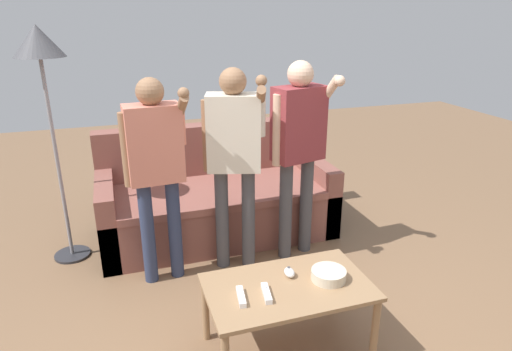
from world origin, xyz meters
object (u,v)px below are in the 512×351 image
object	(u,v)px
game_remote_wand_far	(266,293)
game_remote_nunchuk	(289,272)
floor_lamp	(40,59)
player_right	(299,139)
coffee_table	(288,294)
player_left	(156,159)
couch	(216,199)
snack_bowl	(329,275)
game_remote_wand_near	(241,297)
player_center	(234,148)

from	to	relation	value
game_remote_wand_far	game_remote_nunchuk	bearing A→B (deg)	36.08
floor_lamp	player_right	world-z (taller)	floor_lamp
coffee_table	floor_lamp	size ratio (longest dim) A/B	0.51
coffee_table	game_remote_nunchuk	size ratio (longest dim) A/B	10.51
game_remote_wand_far	player_left	bearing A→B (deg)	112.71
player_left	game_remote_wand_far	size ratio (longest dim) A/B	8.85
couch	player_right	size ratio (longest dim) A/B	1.27
snack_bowl	game_remote_nunchuk	xyz separation A→B (m)	(-0.20, 0.10, -0.01)
game_remote_wand_far	game_remote_wand_near	bearing A→B (deg)	174.48
game_remote_nunchuk	coffee_table	bearing A→B (deg)	-115.91
floor_lamp	game_remote_wand_near	bearing A→B (deg)	-58.25
floor_lamp	game_remote_wand_far	world-z (taller)	floor_lamp
game_remote_nunchuk	player_right	distance (m)	1.16
player_center	player_right	bearing A→B (deg)	3.37
snack_bowl	game_remote_wand_far	size ratio (longest dim) A/B	1.18
couch	player_left	size ratio (longest dim) A/B	1.33
player_left	game_remote_wand_near	bearing A→B (deg)	-73.84
couch	floor_lamp	xyz separation A→B (m)	(-1.23, -0.08, 1.26)
floor_lamp	couch	bearing A→B (deg)	3.93
snack_bowl	player_center	xyz separation A→B (m)	(-0.27, 1.02, 0.49)
player_left	snack_bowl	bearing A→B (deg)	-50.75
player_right	game_remote_wand_far	bearing A→B (deg)	-120.30
couch	game_remote_wand_near	xyz separation A→B (m)	(-0.25, -1.67, 0.16)
player_right	game_remote_wand_far	world-z (taller)	player_right
player_right	game_remote_wand_far	xyz separation A→B (m)	(-0.63, -1.08, -0.52)
floor_lamp	player_left	size ratio (longest dim) A/B	1.21
floor_lamp	player_center	xyz separation A→B (m)	(1.24, -0.55, -0.61)
snack_bowl	player_right	bearing A→B (deg)	76.85
game_remote_nunchuk	player_left	distance (m)	1.20
game_remote_wand_near	snack_bowl	bearing A→B (deg)	2.48
player_center	game_remote_wand_near	world-z (taller)	player_center
player_center	couch	bearing A→B (deg)	90.79
player_center	game_remote_wand_near	bearing A→B (deg)	-103.90
game_remote_wand_near	game_remote_wand_far	size ratio (longest dim) A/B	1.00
snack_bowl	floor_lamp	distance (m)	2.43
coffee_table	snack_bowl	xyz separation A→B (m)	(0.24, -0.02, 0.09)
player_right	player_left	bearing A→B (deg)	-178.14
snack_bowl	floor_lamp	bearing A→B (deg)	133.97
player_center	game_remote_nunchuk	bearing A→B (deg)	-85.60
game_remote_nunchuk	floor_lamp	distance (m)	2.25
player_left	floor_lamp	bearing A→B (deg)	140.99
couch	coffee_table	xyz separation A→B (m)	(0.04, -1.63, 0.08)
coffee_table	game_remote_nunchuk	distance (m)	0.12
snack_bowl	player_left	size ratio (longest dim) A/B	0.13
couch	player_center	size ratio (longest dim) A/B	1.30
couch	snack_bowl	bearing A→B (deg)	-80.42
snack_bowl	player_right	xyz separation A→B (m)	(0.24, 1.05, 0.50)
snack_bowl	floor_lamp	xyz separation A→B (m)	(-1.51, 1.56, 1.09)
floor_lamp	player_right	distance (m)	1.92
coffee_table	game_remote_wand_near	bearing A→B (deg)	-172.06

